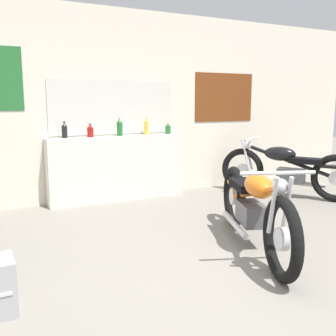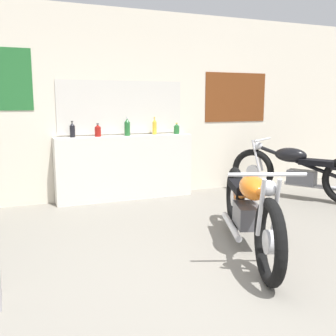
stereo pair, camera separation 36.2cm
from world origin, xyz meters
TOP-DOWN VIEW (x-y plane):
  - ground_plane at (0.00, 0.00)m, footprint 24.00×24.00m
  - wall_back at (0.01, 3.23)m, footprint 10.00×0.07m
  - sill_counter at (0.32, 3.05)m, footprint 2.06×0.28m
  - bottle_leftmost at (-0.44, 3.07)m, footprint 0.07×0.07m
  - bottle_left_center at (-0.08, 3.04)m, footprint 0.09×0.09m
  - bottle_center at (0.35, 3.03)m, footprint 0.08×0.08m
  - bottle_right_center at (0.80, 3.08)m, footprint 0.06×0.06m
  - bottle_rightmost at (1.15, 3.05)m, footprint 0.09×0.09m
  - motorcycle_orange at (0.86, 0.58)m, footprint 0.95×2.06m
  - motorcycle_black at (2.73, 2.10)m, footprint 1.24×1.85m

SIDE VIEW (x-z plane):
  - ground_plane at x=0.00m, z-range 0.00..0.00m
  - motorcycle_black at x=2.73m, z-range -0.02..0.86m
  - motorcycle_orange at x=0.86m, z-range -0.02..0.87m
  - sill_counter at x=0.32m, z-range 0.00..0.96m
  - bottle_rightmost at x=1.15m, z-range 0.95..1.12m
  - bottle_left_center at x=-0.08m, z-range 0.95..1.14m
  - bottle_leftmost at x=-0.44m, z-range 0.95..1.18m
  - bottle_right_center at x=0.80m, z-range 0.94..1.21m
  - bottle_center at x=0.35m, z-range 0.94..1.22m
  - wall_back at x=0.01m, z-range 0.00..2.80m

